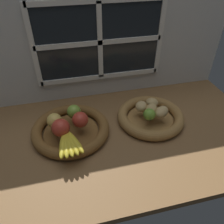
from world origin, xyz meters
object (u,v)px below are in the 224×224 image
Objects in this scene: apple_red_front at (61,128)px; apple_red_right at (80,120)px; fruit_bowl_right at (150,117)px; banana_bunch_front at (69,142)px; apple_green_back at (74,112)px; potato_back at (152,103)px; lime_near at (149,114)px; apple_golden_left at (54,120)px; potato_large at (151,109)px; chili_pepper at (154,111)px; fruit_bowl_left at (71,129)px; potato_small at (162,112)px; potato_oblong at (141,106)px.

apple_red_front is 9.44cm from apple_red_right.
banana_bunch_front reaches higher than fruit_bowl_right.
potato_back is (38.73, -0.49, -1.09)cm from apple_green_back.
lime_near is at bearing 1.17° from apple_red_front.
potato_large is (45.55, -1.15, -1.10)cm from apple_golden_left.
apple_green_back is at bearing 25.39° from apple_golden_left.
apple_golden_left is 46.96cm from chili_pepper.
potato_large is at bearing 0.00° from fruit_bowl_left.
fruit_bowl_left and fruit_bowl_right have the same top height.
apple_red_right reaches higher than apple_golden_left.
banana_bunch_front is 2.76× the size of potato_back.
fruit_bowl_right is at bearing 6.88° from apple_red_front.
apple_green_back is at bearing 167.23° from potato_small.
chili_pepper is (41.96, 11.87, -0.74)cm from banana_bunch_front.
apple_red_right reaches higher than potato_small.
apple_red_right is at bearing 154.36° from chili_pepper.
potato_oblong is (39.02, 8.37, -1.57)cm from apple_red_front.
lime_near reaches higher than fruit_bowl_left.
apple_red_front reaches higher than potato_oblong.
fruit_bowl_right is 4.86× the size of apple_golden_left.
potato_large is (36.46, -5.46, -0.97)cm from apple_green_back.
potato_back is at bearing -0.72° from apple_green_back.
fruit_bowl_left is at bearing -174.83° from potato_oblong.
apple_golden_left is at bearing 169.91° from fruit_bowl_left.
apple_red_front reaches higher than fruit_bowl_left.
apple_golden_left is at bearing 178.55° from fruit_bowl_right.
potato_large and potato_oblong have the same top height.
lime_near is (1.15, -7.55, 0.54)cm from potato_oblong.
potato_small is (44.25, 8.58, 1.00)cm from banana_bunch_front.
potato_large is 1.22× the size of lime_near.
potato_large is (43.09, 5.20, -1.62)cm from apple_red_front.
banana_bunch_front is 42.43cm from potato_large.
apple_green_back is 36.88cm from potato_large.
apple_green_back reaches higher than chili_pepper.
fruit_bowl_left is 43.15cm from potato_small.
fruit_bowl_left is at bearing 173.09° from lime_near.
apple_golden_left reaches higher than fruit_bowl_left.
potato_oblong reaches higher than potato_back.
lime_near is (33.54, -9.85, -0.39)cm from apple_green_back.
apple_red_right is 0.91× the size of potato_small.
apple_red_right is at bearing 59.76° from banana_bunch_front.
apple_golden_left is at bearing 166.54° from apple_red_right.
lime_near is (-2.92, -4.38, 0.58)cm from potato_large.
fruit_bowl_left is 5.53× the size of potato_oblong.
lime_near is (-5.18, -9.36, 0.71)cm from potato_back.
potato_oblong is (36.56, 15.37, 0.77)cm from banana_bunch_front.
potato_oblong is 1.13× the size of lime_near.
apple_green_back is 32.49cm from potato_oblong.
chili_pepper is at bearing -0.47° from fruit_bowl_left.
apple_golden_left is at bearing 110.19° from banana_bunch_front.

